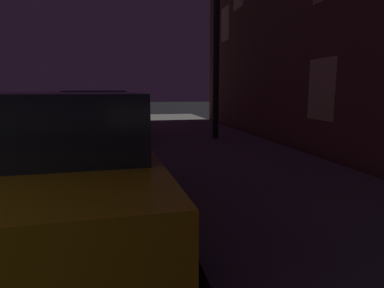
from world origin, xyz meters
The scene contains 2 objects.
car_yellow_cab centered at (2.85, 3.56, 0.71)m, with size 2.09×4.51×1.43m.
car_red centered at (2.85, 9.34, 0.70)m, with size 2.06×4.27×1.43m.
Camera 1 is at (3.44, -0.10, 1.46)m, focal length 31.74 mm.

